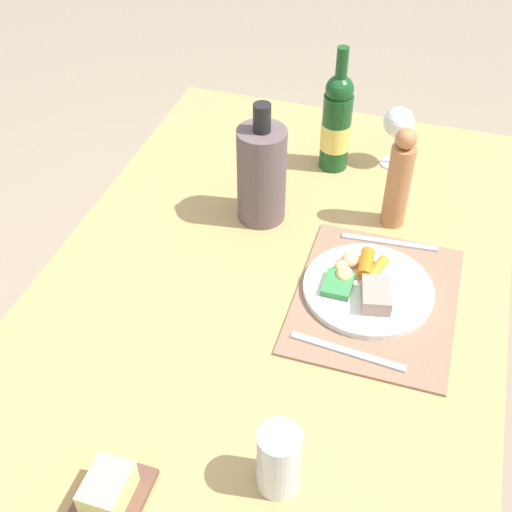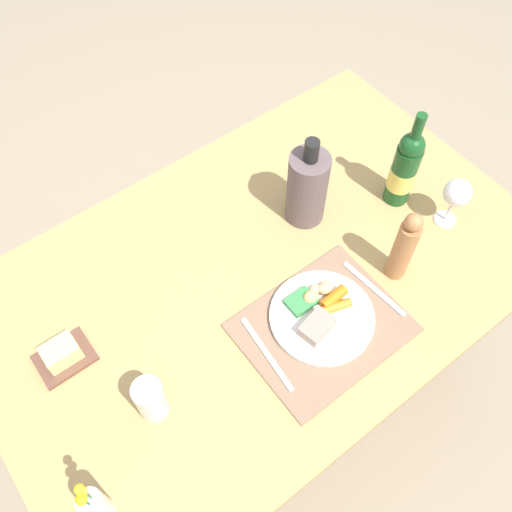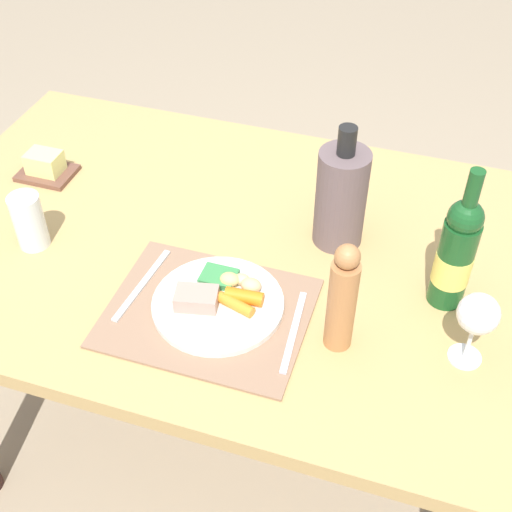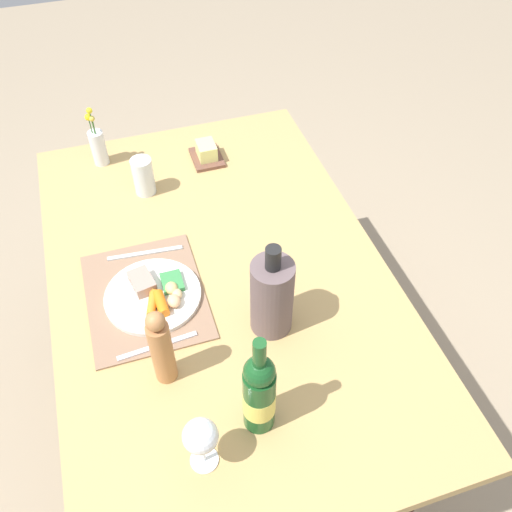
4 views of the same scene
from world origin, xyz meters
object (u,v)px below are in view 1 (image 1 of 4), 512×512
at_px(dining_table, 269,317).
at_px(fork, 347,352).
at_px(pepper_mill, 399,180).
at_px(wine_glass, 398,124).
at_px(water_tumbler, 279,463).
at_px(dinner_plate, 366,286).
at_px(butter_dish, 109,493).
at_px(wine_bottle, 337,123).
at_px(knife, 389,242).
at_px(cooler_bottle, 262,174).

height_order(dining_table, fork, fork).
bearing_deg(pepper_mill, dining_table, 143.77).
relative_size(wine_glass, water_tumbler, 1.24).
bearing_deg(dinner_plate, butter_dish, 152.82).
xyz_separation_m(dining_table, water_tumbler, (-0.41, -0.13, 0.15)).
height_order(wine_glass, water_tumbler, wine_glass).
relative_size(fork, pepper_mill, 0.90).
relative_size(butter_dish, water_tumbler, 1.04).
relative_size(dinner_plate, wine_bottle, 0.83).
distance_m(fork, knife, 0.32).
bearing_deg(dining_table, water_tumbler, -161.89).
xyz_separation_m(knife, water_tumbler, (-0.60, 0.08, 0.05)).
bearing_deg(water_tumbler, dinner_plate, -6.85).
bearing_deg(pepper_mill, dinner_plate, 176.26).
xyz_separation_m(dinner_plate, water_tumbler, (-0.44, 0.05, 0.04)).
relative_size(dining_table, butter_dish, 11.16).
xyz_separation_m(fork, wine_glass, (0.64, 0.02, 0.10)).
relative_size(knife, butter_dish, 1.57).
bearing_deg(wine_glass, wine_bottle, 110.58).
height_order(pepper_mill, cooler_bottle, cooler_bottle).
distance_m(butter_dish, wine_bottle, 0.98).
distance_m(wine_glass, cooler_bottle, 0.39).
xyz_separation_m(fork, pepper_mill, (0.41, -0.02, 0.11)).
xyz_separation_m(dining_table, wine_glass, (0.51, -0.17, 0.21)).
bearing_deg(water_tumbler, fork, -10.35).
bearing_deg(dining_table, dinner_plate, -78.80).
bearing_deg(water_tumbler, wine_glass, -2.16).
distance_m(fork, wine_bottle, 0.61).
distance_m(wine_glass, wine_bottle, 0.15).
height_order(dinner_plate, fork, dinner_plate).
bearing_deg(wine_bottle, pepper_mill, -135.47).
bearing_deg(wine_bottle, dining_table, 176.48).
bearing_deg(dinner_plate, dining_table, 101.20).
bearing_deg(knife, dining_table, 128.29).
xyz_separation_m(pepper_mill, cooler_bottle, (-0.07, 0.29, 0.00)).
bearing_deg(dining_table, wine_glass, -18.35).
bearing_deg(cooler_bottle, dinner_plate, -122.66).
distance_m(dinner_plate, knife, 0.16).
bearing_deg(wine_bottle, butter_dish, 172.70).
height_order(wine_glass, butter_dish, wine_glass).
distance_m(dining_table, knife, 0.30).
distance_m(pepper_mill, wine_bottle, 0.25).
distance_m(knife, pepper_mill, 0.13).
bearing_deg(cooler_bottle, fork, -141.80).
relative_size(dining_table, knife, 7.13).
bearing_deg(wine_bottle, fork, -165.00).
distance_m(dinner_plate, wine_glass, 0.48).
bearing_deg(pepper_mill, water_tumbler, 174.23).
bearing_deg(pepper_mill, fork, 177.43).
bearing_deg(knife, dinner_plate, 167.24).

